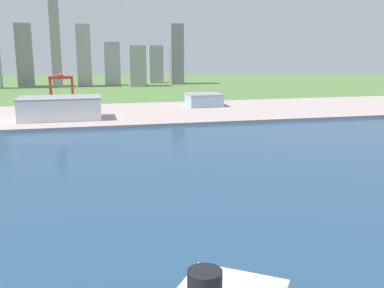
# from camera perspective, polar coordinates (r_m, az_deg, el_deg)

# --- Properties ---
(ground_plane) EXTENTS (2400.00, 2400.00, 0.00)m
(ground_plane) POSITION_cam_1_polar(r_m,az_deg,el_deg) (257.67, -6.43, -2.77)
(ground_plane) COLOR #51763B
(water_bay) EXTENTS (840.00, 360.00, 0.15)m
(water_bay) POSITION_cam_1_polar(r_m,az_deg,el_deg) (200.78, -4.43, -7.15)
(water_bay) COLOR navy
(water_bay) RESTS_ON ground
(industrial_pier) EXTENTS (840.00, 140.00, 2.50)m
(industrial_pier) POSITION_cam_1_polar(r_m,az_deg,el_deg) (443.03, -9.28, 3.72)
(industrial_pier) COLOR #AD9C98
(industrial_pier) RESTS_ON ground
(port_crane_red) EXTENTS (23.43, 38.01, 35.88)m
(port_crane_red) POSITION_cam_1_polar(r_m,az_deg,el_deg) (475.71, -16.03, 7.27)
(port_crane_red) COLOR #B72D23
(port_crane_red) RESTS_ON industrial_pier
(warehouse_main) EXTENTS (70.58, 37.16, 19.39)m
(warehouse_main) POSITION_cam_1_polar(r_m,az_deg,el_deg) (415.68, -16.15, 4.35)
(warehouse_main) COLOR white
(warehouse_main) RESTS_ON industrial_pier
(warehouse_annex) EXTENTS (35.41, 33.59, 12.93)m
(warehouse_annex) POSITION_cam_1_polar(r_m,az_deg,el_deg) (486.51, 1.48, 5.57)
(warehouse_annex) COLOR #99BCD1
(warehouse_annex) RESTS_ON industrial_pier
(distant_skyline) EXTENTS (311.26, 72.90, 141.10)m
(distant_skyline) POSITION_cam_1_polar(r_m,az_deg,el_deg) (760.17, -13.25, 10.81)
(distant_skyline) COLOR #AAADB0
(distant_skyline) RESTS_ON ground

